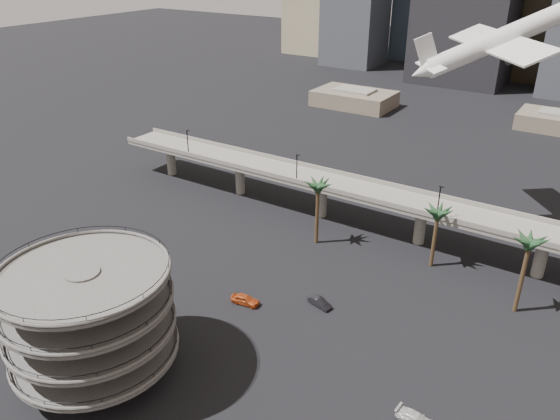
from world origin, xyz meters
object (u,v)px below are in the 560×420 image
Objects in this scene: airborne_jet at (502,39)px; car_b at (320,302)px; overpass at (370,196)px; car_a at (245,299)px; car_c at (416,419)px; parking_ramp at (90,313)px.

airborne_jet reaches higher than car_b.
car_b is at bearing -80.34° from overpass.
car_a is 0.95× the size of car_c.
overpass is 26.90× the size of car_a.
parking_ramp is at bearing -151.94° from airborne_jet.
airborne_jet is 65.61m from car_a.
overpass is 36.29m from car_a.
car_c is (9.44, -57.68, -37.13)m from airborne_jet.
airborne_jet is at bearing 13.49° from car_c.
car_a is at bearing 72.63° from parking_ramp.
parking_ramp is 60.46m from overpass.
car_b is (-12.51, -42.82, -37.17)m from airborne_jet.
airborne_jet is at bearing 38.21° from overpass.
car_a is (7.42, 23.74, -9.01)m from parking_ramp.
overpass reaches higher than car_b.
parking_ramp is 4.59× the size of car_a.
overpass is 30.23m from car_b.
car_a is 12.21m from car_b.
parking_ramp is at bearing 114.87° from car_c.
overpass reaches higher than car_c.
airborne_jet is 69.24m from car_c.
airborne_jet reaches higher than parking_ramp.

